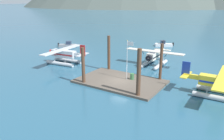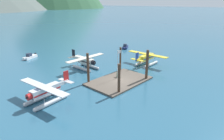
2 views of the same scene
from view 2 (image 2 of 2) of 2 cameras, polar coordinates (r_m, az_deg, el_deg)
ground_plane at (r=37.98m, az=2.09°, el=-3.38°), size 1200.00×1200.00×0.00m
dock_platform at (r=37.93m, az=2.10°, el=-3.17°), size 11.96×7.69×0.30m
piling_near_left at (r=32.24m, az=2.06°, el=-2.63°), size 0.47×0.47×5.20m
piling_near_right at (r=38.50m, az=10.14°, el=1.39°), size 0.52×0.52×6.00m
piling_far_left at (r=36.59m, az=-6.99°, el=0.46°), size 0.47×0.47×5.82m
piling_far_right at (r=42.56m, az=2.44°, el=3.04°), size 0.41×0.41×5.48m
flagpole at (r=37.73m, az=1.76°, el=2.71°), size 0.95×0.10×5.71m
fuel_drum at (r=39.36m, az=1.77°, el=-1.39°), size 0.62×0.62×0.88m
mooring_buoy at (r=48.87m, az=8.18°, el=2.15°), size 0.80×0.80×0.80m
seaplane_silver_port_fwd at (r=31.58m, az=-18.80°, el=-6.22°), size 7.95×10.49×3.84m
seaplane_cream_bow_centre at (r=45.23m, az=-7.77°, el=2.32°), size 10.43×7.98×3.84m
seaplane_yellow_stbd_fwd at (r=48.33m, az=10.05°, el=3.31°), size 7.98×10.43×3.84m
boat_white_open_north at (r=57.73m, az=-22.82°, el=3.57°), size 4.52×3.16×1.50m
boat_navy_open_east at (r=65.52m, az=3.86°, el=6.76°), size 4.36×3.49×1.50m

